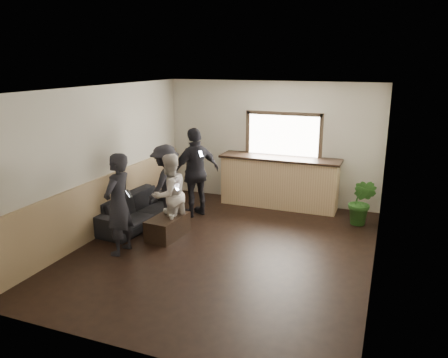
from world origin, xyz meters
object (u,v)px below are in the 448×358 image
at_px(person_b, 170,194).
at_px(person_d, 196,172).
at_px(bar_counter, 279,179).
at_px(person_a, 118,204).
at_px(cup_b, 172,217).
at_px(person_c, 166,184).
at_px(coffee_table, 168,227).
at_px(cup_a, 167,211).
at_px(potted_plant, 362,202).
at_px(sofa, 139,209).

bearing_deg(person_b, person_d, -157.97).
bearing_deg(bar_counter, person_a, -119.18).
bearing_deg(cup_b, person_a, -124.51).
height_order(bar_counter, person_b, bar_counter).
xyz_separation_m(person_a, person_c, (-0.00, 1.66, -0.08)).
relative_size(bar_counter, person_c, 1.68).
height_order(coffee_table, cup_b, cup_b).
height_order(cup_a, person_b, person_b).
height_order(coffee_table, potted_plant, potted_plant).
distance_m(cup_a, person_c, 0.76).
distance_m(cup_a, person_a, 1.21).
xyz_separation_m(person_b, person_d, (0.03, 1.13, 0.17)).
bearing_deg(person_d, person_c, -2.64).
bearing_deg(person_d, cup_b, 40.43).
bearing_deg(person_c, person_b, 40.59).
bearing_deg(bar_counter, sofa, -138.13).
bearing_deg(cup_b, potted_plant, 32.41).
bearing_deg(person_a, bar_counter, 149.82).
xyz_separation_m(potted_plant, person_c, (-3.78, -1.20, 0.32)).
bearing_deg(coffee_table, bar_counter, 59.33).
bearing_deg(person_c, potted_plant, 113.68).
bearing_deg(cup_a, coffee_table, -56.99).
relative_size(cup_a, person_b, 0.08).
distance_m(bar_counter, person_d, 1.98).
height_order(coffee_table, person_c, person_c).
relative_size(cup_a, cup_b, 1.24).
bearing_deg(potted_plant, sofa, -160.01).
bearing_deg(person_c, bar_counter, 138.99).
xyz_separation_m(sofa, person_a, (0.45, -1.32, 0.58)).
relative_size(sofa, person_c, 1.29).
bearing_deg(potted_plant, person_d, -169.10).
distance_m(cup_b, person_c, 1.07).
bearing_deg(person_c, person_d, 148.68).
bearing_deg(sofa, person_a, -155.68).
bearing_deg(person_a, cup_b, 144.49).
distance_m(sofa, potted_plant, 4.51).
distance_m(potted_plant, person_c, 3.98).
height_order(sofa, potted_plant, potted_plant).
relative_size(bar_counter, sofa, 1.30).
height_order(bar_counter, sofa, bar_counter).
height_order(coffee_table, person_d, person_d).
xyz_separation_m(coffee_table, person_d, (0.00, 1.30, 0.75)).
distance_m(coffee_table, cup_a, 0.31).
distance_m(sofa, coffee_table, 0.97).
relative_size(potted_plant, person_d, 0.51).
relative_size(bar_counter, potted_plant, 2.77).
distance_m(coffee_table, person_d, 1.50).
height_order(bar_counter, person_a, bar_counter).
height_order(potted_plant, person_b, person_b).
bearing_deg(cup_b, person_b, 122.69).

